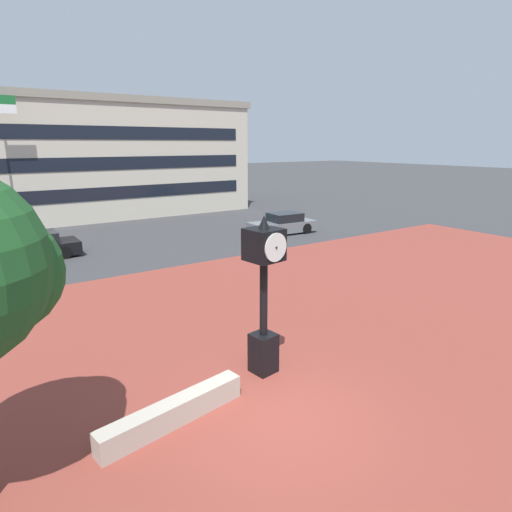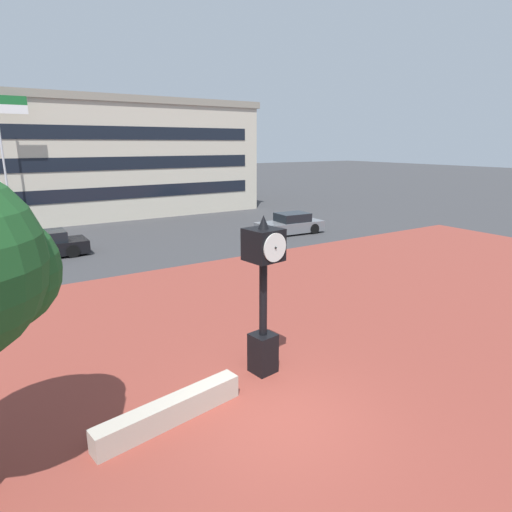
{
  "view_description": "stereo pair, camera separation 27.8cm",
  "coord_description": "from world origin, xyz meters",
  "px_view_note": "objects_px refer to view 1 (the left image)",
  "views": [
    {
      "loc": [
        -4.75,
        -6.12,
        5.45
      ],
      "look_at": [
        0.83,
        2.07,
        2.85
      ],
      "focal_mm": 30.17,
      "sensor_mm": 36.0,
      "label": 1
    },
    {
      "loc": [
        -4.52,
        -6.28,
        5.45
      ],
      "look_at": [
        0.83,
        2.07,
        2.85
      ],
      "focal_mm": 30.17,
      "sensor_mm": 36.0,
      "label": 2
    }
  ],
  "objects_px": {
    "car_street_far": "(31,248)",
    "civic_building": "(83,157)",
    "street_clock": "(264,289)",
    "car_street_near": "(283,224)"
  },
  "relations": [
    {
      "from": "car_street_far",
      "to": "civic_building",
      "type": "xyz_separation_m",
      "value": [
        6.19,
        14.74,
        3.8
      ]
    },
    {
      "from": "street_clock",
      "to": "civic_building",
      "type": "relative_size",
      "value": 0.16
    },
    {
      "from": "street_clock",
      "to": "car_street_near",
      "type": "height_order",
      "value": "street_clock"
    },
    {
      "from": "street_clock",
      "to": "civic_building",
      "type": "distance_m",
      "value": 30.02
    },
    {
      "from": "street_clock",
      "to": "car_street_far",
      "type": "xyz_separation_m",
      "value": [
        -3.15,
        15.04,
        -1.56
      ]
    },
    {
      "from": "street_clock",
      "to": "car_street_near",
      "type": "xyz_separation_m",
      "value": [
        10.74,
        13.12,
        -1.56
      ]
    },
    {
      "from": "street_clock",
      "to": "car_street_far",
      "type": "bearing_deg",
      "value": 93.8
    },
    {
      "from": "street_clock",
      "to": "civic_building",
      "type": "bearing_deg",
      "value": 76.15
    },
    {
      "from": "car_street_far",
      "to": "car_street_near",
      "type": "bearing_deg",
      "value": -98.25
    },
    {
      "from": "street_clock",
      "to": "car_street_far",
      "type": "relative_size",
      "value": 0.88
    }
  ]
}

